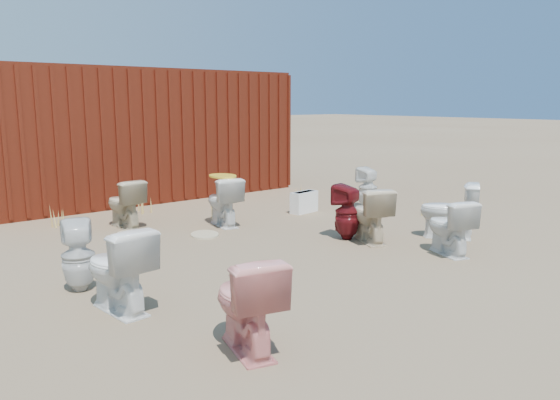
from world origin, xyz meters
TOP-DOWN VIEW (x-y plane):
  - ground at (0.00, 0.00)m, footprint 100.00×100.00m
  - shipping_container at (0.00, 5.20)m, footprint 6.00×2.40m
  - toilet_front_a at (-2.65, -0.41)m, footprint 0.50×0.79m
  - toilet_front_pink at (-2.22, -1.74)m, footprint 0.60×0.82m
  - toilet_front_c at (1.17, -1.18)m, footprint 0.59×0.76m
  - toilet_front_maroon at (0.75, 0.10)m, footprint 0.39×0.40m
  - toilet_front_e at (1.85, -0.71)m, footprint 0.76×0.85m
  - toilet_back_a at (-2.73, 0.34)m, footprint 0.39×0.40m
  - toilet_back_beige_left at (-1.27, 2.64)m, footprint 0.45×0.73m
  - toilet_back_beige_right at (0.88, -0.18)m, footprint 0.68×0.82m
  - toilet_back_yellowlid at (-0.08, 1.83)m, footprint 0.53×0.78m
  - toilet_back_e at (2.57, 1.37)m, footprint 0.35×0.36m
  - yellow_lid at (-0.08, 1.83)m, footprint 0.37×0.46m
  - loose_tank at (1.49, 1.79)m, footprint 0.52×0.27m
  - loose_lid_near at (-0.63, 1.48)m, footprint 0.55×0.61m
  - loose_lid_far at (-1.34, 2.17)m, footprint 0.59×0.58m
  - weed_clump_a at (-1.95, 3.22)m, footprint 0.36×0.36m
  - weed_clump_b at (0.11, 2.25)m, footprint 0.32×0.32m
  - weed_clump_c at (2.12, 2.46)m, footprint 0.36×0.36m
  - weed_clump_d at (-0.58, 3.50)m, footprint 0.30×0.30m
  - weed_clump_e at (1.29, 3.50)m, footprint 0.34×0.34m
  - weed_clump_f at (2.91, 0.37)m, footprint 0.28×0.28m

SIDE VIEW (x-z plane):
  - ground at x=0.00m, z-range 0.00..0.00m
  - loose_lid_near at x=-0.63m, z-range 0.00..0.02m
  - loose_lid_far at x=-1.34m, z-range 0.00..0.02m
  - weed_clump_f at x=2.91m, z-range 0.00..0.22m
  - weed_clump_b at x=0.11m, z-range 0.00..0.25m
  - weed_clump_d at x=-0.58m, z-range 0.00..0.27m
  - weed_clump_c at x=2.12m, z-range 0.00..0.28m
  - weed_clump_a at x=-1.95m, z-range 0.00..0.32m
  - weed_clump_e at x=1.29m, z-range 0.00..0.33m
  - loose_tank at x=1.49m, z-range 0.00..0.35m
  - toilet_front_c at x=1.17m, z-range 0.00..0.68m
  - toilet_back_a at x=-2.73m, z-range 0.00..0.70m
  - toilet_back_e at x=2.57m, z-range 0.00..0.71m
  - toilet_back_beige_left at x=-1.27m, z-range 0.00..0.71m
  - toilet_back_yellowlid at x=-0.08m, z-range 0.00..0.73m
  - toilet_back_beige_right at x=0.88m, z-range 0.00..0.73m
  - toilet_front_maroon at x=0.75m, z-range 0.00..0.74m
  - toilet_front_pink at x=-2.22m, z-range 0.00..0.75m
  - toilet_front_e at x=1.85m, z-range 0.00..0.76m
  - toilet_front_a at x=-2.65m, z-range 0.00..0.77m
  - yellow_lid at x=-0.08m, z-range 0.73..0.76m
  - shipping_container at x=0.00m, z-range 0.00..2.40m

